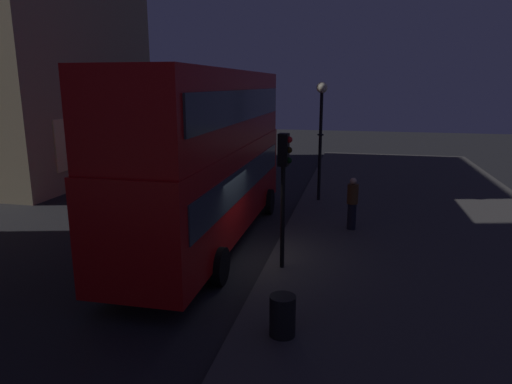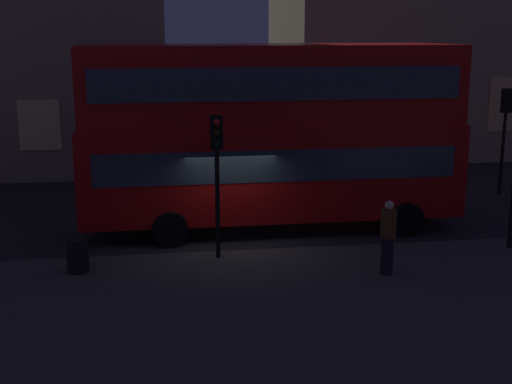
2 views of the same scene
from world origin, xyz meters
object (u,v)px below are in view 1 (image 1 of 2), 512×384
at_px(street_lamp, 321,117).
at_px(litter_bin, 283,316).
at_px(pedestrian, 352,203).
at_px(double_decker_bus, 208,150).
at_px(traffic_light_far_side, 203,130).
at_px(traffic_light_near_kerb, 284,173).

distance_m(street_lamp, litter_bin, 11.80).
bearing_deg(street_lamp, pedestrian, -159.41).
relative_size(double_decker_bus, street_lamp, 2.23).
bearing_deg(traffic_light_far_side, street_lamp, 50.00).
height_order(street_lamp, pedestrian, street_lamp).
height_order(double_decker_bus, pedestrian, double_decker_bus).
xyz_separation_m(traffic_light_near_kerb, street_lamp, (7.88, -0.29, 0.94)).
relative_size(double_decker_bus, litter_bin, 13.36).
relative_size(street_lamp, pedestrian, 2.76).
xyz_separation_m(street_lamp, litter_bin, (-11.36, -0.28, -3.18)).
distance_m(double_decker_bus, street_lamp, 6.77).
bearing_deg(traffic_light_near_kerb, double_decker_bus, 59.19).
relative_size(pedestrian, litter_bin, 2.17).
xyz_separation_m(double_decker_bus, pedestrian, (2.08, -4.49, -1.97)).
bearing_deg(traffic_light_far_side, litter_bin, 9.30).
bearing_deg(litter_bin, traffic_light_far_side, 24.54).
relative_size(double_decker_bus, pedestrian, 6.17).
relative_size(double_decker_bus, traffic_light_near_kerb, 3.05).
height_order(traffic_light_near_kerb, traffic_light_far_side, traffic_light_far_side).
height_order(traffic_light_far_side, litter_bin, traffic_light_far_side).
relative_size(traffic_light_far_side, street_lamp, 0.76).
height_order(traffic_light_near_kerb, litter_bin, traffic_light_near_kerb).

